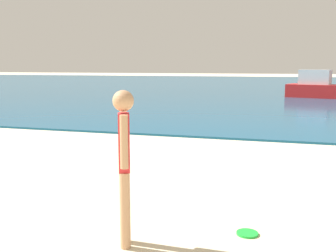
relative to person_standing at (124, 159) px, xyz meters
name	(u,v)px	position (x,y,z in m)	size (l,w,h in m)	color
water	(270,85)	(-0.20, 36.45, -0.91)	(160.00, 60.00, 0.06)	#14567F
person_standing	(124,159)	(0.00, 0.00, 0.00)	(0.22, 0.35, 1.65)	tan
frisbee	(247,233)	(1.21, 0.64, -0.92)	(0.25, 0.25, 0.03)	green
boat_near	(326,88)	(3.63, 21.05, -0.32)	(4.93, 2.62, 1.60)	red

